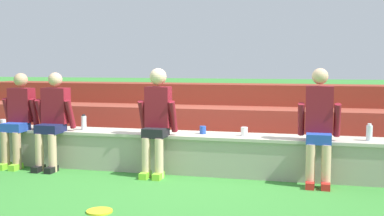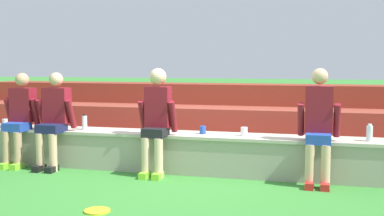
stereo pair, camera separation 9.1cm
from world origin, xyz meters
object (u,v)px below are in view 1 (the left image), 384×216
object	(u,v)px
person_right_of_center	(319,123)
plastic_cup_middle	(244,131)
person_far_left	(18,117)
water_bottle_mid_right	(84,123)
plastic_cup_right_end	(3,123)
plastic_cup_left_end	(203,130)
person_left_of_center	(53,118)
person_center	(157,118)
water_bottle_near_right	(369,133)
frisbee	(100,211)

from	to	relation	value
person_right_of_center	plastic_cup_middle	world-z (taller)	person_right_of_center
person_far_left	water_bottle_mid_right	distance (m)	0.92
water_bottle_mid_right	plastic_cup_right_end	size ratio (longest dim) A/B	2.12
person_right_of_center	person_far_left	bearing A→B (deg)	179.95
person_far_left	plastic_cup_left_end	world-z (taller)	person_far_left
person_left_of_center	person_center	size ratio (longest dim) A/B	0.96
plastic_cup_left_end	water_bottle_near_right	bearing A→B (deg)	-1.55
person_right_of_center	frisbee	distance (m)	2.78
person_left_of_center	water_bottle_mid_right	bearing A→B (deg)	38.55
plastic_cup_right_end	water_bottle_near_right	bearing A→B (deg)	-1.00
plastic_cup_left_end	frisbee	size ratio (longest dim) A/B	0.41
plastic_cup_right_end	person_right_of_center	bearing A→B (deg)	-3.88
person_center	person_right_of_center	distance (m)	2.04
person_left_of_center	frisbee	world-z (taller)	person_left_of_center
water_bottle_mid_right	plastic_cup_left_end	bearing A→B (deg)	0.89
person_left_of_center	water_bottle_near_right	world-z (taller)	person_left_of_center
water_bottle_near_right	person_far_left	bearing A→B (deg)	-177.37
person_right_of_center	person_center	bearing A→B (deg)	-179.05
water_bottle_mid_right	person_right_of_center	bearing A→B (deg)	-4.43
plastic_cup_middle	plastic_cup_left_end	xyz separation A→B (m)	(-0.56, 0.03, -0.00)
water_bottle_mid_right	plastic_cup_middle	bearing A→B (deg)	-0.07
person_center	person_left_of_center	bearing A→B (deg)	179.26
plastic_cup_right_end	person_left_of_center	bearing A→B (deg)	-17.54
person_right_of_center	plastic_cup_left_end	world-z (taller)	person_right_of_center
person_center	frisbee	size ratio (longest dim) A/B	5.42
person_center	frisbee	xyz separation A→B (m)	(-0.05, -1.65, -0.74)
person_left_of_center	person_center	distance (m)	1.51
person_left_of_center	person_center	world-z (taller)	person_center
person_right_of_center	plastic_cup_left_end	distance (m)	1.53
plastic_cup_left_end	frisbee	world-z (taller)	plastic_cup_left_end
frisbee	water_bottle_mid_right	bearing A→B (deg)	120.50
water_bottle_near_right	plastic_cup_left_end	xyz separation A→B (m)	(-2.09, 0.06, -0.05)
plastic_cup_right_end	frisbee	distance (m)	3.24
frisbee	person_left_of_center	bearing A→B (deg)	131.38
person_left_of_center	plastic_cup_left_end	size ratio (longest dim) A/B	12.66
water_bottle_mid_right	person_center	bearing A→B (deg)	-13.47
person_right_of_center	plastic_cup_left_end	size ratio (longest dim) A/B	13.31
person_right_of_center	plastic_cup_right_end	bearing A→B (deg)	176.12
person_left_of_center	frisbee	bearing A→B (deg)	-48.62
person_center	frisbee	distance (m)	1.81
frisbee	plastic_cup_middle	bearing A→B (deg)	59.16
person_right_of_center	plastic_cup_middle	size ratio (longest dim) A/B	12.31
person_center	water_bottle_mid_right	world-z (taller)	person_center
person_far_left	person_center	distance (m)	2.07
person_far_left	plastic_cup_right_end	xyz separation A→B (m)	(-0.47, 0.31, -0.13)
person_left_of_center	person_far_left	bearing A→B (deg)	178.15
plastic_cup_middle	plastic_cup_left_end	world-z (taller)	plastic_cup_middle
person_right_of_center	water_bottle_near_right	bearing A→B (deg)	20.20
person_right_of_center	plastic_cup_left_end	xyz separation A→B (m)	(-1.50, 0.28, -0.17)
person_center	plastic_cup_right_end	distance (m)	2.57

